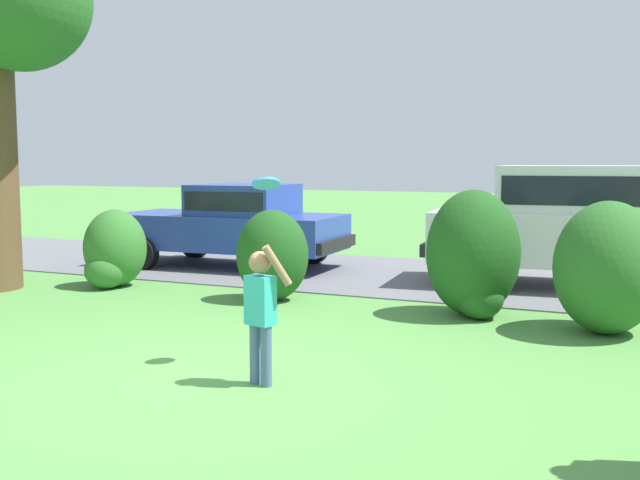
% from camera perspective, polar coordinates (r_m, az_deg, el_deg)
% --- Properties ---
extents(ground_plane, '(80.00, 80.00, 0.00)m').
position_cam_1_polar(ground_plane, '(7.15, -9.26, -10.34)').
color(ground_plane, '#518E42').
extents(driveway_strip, '(28.00, 4.40, 0.02)m').
position_cam_1_polar(driveway_strip, '(13.11, 6.94, -2.73)').
color(driveway_strip, slate).
rests_on(driveway_strip, ground).
extents(shrub_near_tree, '(0.98, 1.08, 1.23)m').
position_cam_1_polar(shrub_near_tree, '(12.38, -15.33, -0.86)').
color(shrub_near_tree, '#33702B').
rests_on(shrub_near_tree, ground).
extents(shrub_centre_left, '(1.05, 0.94, 1.31)m').
position_cam_1_polar(shrub_centre_left, '(10.79, -3.62, -1.16)').
color(shrub_centre_left, '#1E511C').
rests_on(shrub_centre_left, ground).
extents(shrub_centre, '(1.20, 1.24, 1.64)m').
position_cam_1_polar(shrub_centre, '(9.88, 11.53, -1.23)').
color(shrub_centre, '#1E511C').
rests_on(shrub_centre, ground).
extents(shrub_centre_right, '(1.22, 1.43, 1.54)m').
position_cam_1_polar(shrub_centre_right, '(9.32, 20.91, -1.95)').
color(shrub_centre_right, '#286023').
rests_on(shrub_centre_right, ground).
extents(parked_sedan, '(4.47, 2.24, 1.56)m').
position_cam_1_polar(parked_sedan, '(14.17, -6.53, 1.34)').
color(parked_sedan, '#28429E').
rests_on(parked_sedan, ground).
extents(parked_suv, '(4.84, 2.41, 1.92)m').
position_cam_1_polar(parked_suv, '(12.39, 19.08, 1.43)').
color(parked_suv, white).
rests_on(parked_suv, ground).
extents(child_thrower, '(0.47, 0.23, 1.29)m').
position_cam_1_polar(child_thrower, '(6.74, -4.51, -5.01)').
color(child_thrower, '#4C608C').
rests_on(child_thrower, ground).
extents(frisbee, '(0.30, 0.27, 0.18)m').
position_cam_1_polar(frisbee, '(7.29, -4.09, 4.29)').
color(frisbee, '#337FDB').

